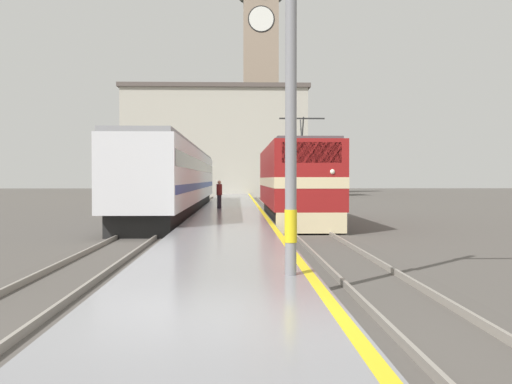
{
  "coord_description": "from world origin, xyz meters",
  "views": [
    {
      "loc": [
        0.37,
        -7.64,
        2.21
      ],
      "look_at": [
        1.43,
        26.84,
        1.45
      ],
      "focal_mm": 42.0,
      "sensor_mm": 36.0,
      "label": 1
    }
  ],
  "objects": [
    {
      "name": "person_on_platform",
      "position": [
        -0.72,
        28.04,
        1.32
      ],
      "size": [
        0.34,
        0.34,
        1.66
      ],
      "color": "#23232D",
      "rests_on": "platform"
    },
    {
      "name": "catenary_mast",
      "position": [
        1.44,
        3.23,
        4.32
      ],
      "size": [
        2.2,
        0.23,
        7.66
      ],
      "color": "gray",
      "rests_on": "platform"
    },
    {
      "name": "ground_plane",
      "position": [
        0.0,
        30.0,
        0.0
      ],
      "size": [
        200.0,
        200.0,
        0.0
      ],
      "primitive_type": "plane",
      "color": "#514C47"
    },
    {
      "name": "clock_tower",
      "position": [
        3.7,
        78.77,
        17.21
      ],
      "size": [
        6.14,
        6.14,
        32.4
      ],
      "color": "gray",
      "rests_on": "ground"
    },
    {
      "name": "station_building",
      "position": [
        -2.34,
        65.76,
        6.73
      ],
      "size": [
        22.52,
        7.82,
        13.4
      ],
      "color": "#B7B2A3",
      "rests_on": "ground"
    },
    {
      "name": "passenger_train",
      "position": [
        -3.32,
        29.62,
        2.2
      ],
      "size": [
        2.92,
        32.03,
        4.09
      ],
      "color": "black",
      "rests_on": "ground"
    },
    {
      "name": "rail_track_near",
      "position": [
        3.24,
        25.0,
        0.03
      ],
      "size": [
        2.84,
        140.0,
        0.16
      ],
      "color": "#514C47",
      "rests_on": "ground"
    },
    {
      "name": "rail_track_far",
      "position": [
        -3.32,
        25.0,
        0.03
      ],
      "size": [
        2.83,
        140.0,
        0.16
      ],
      "color": "#514C47",
      "rests_on": "ground"
    },
    {
      "name": "locomotive_train",
      "position": [
        3.24,
        22.57,
        2.02
      ],
      "size": [
        2.92,
        14.55,
        4.93
      ],
      "color": "black",
      "rests_on": "ground"
    },
    {
      "name": "platform",
      "position": [
        0.0,
        25.0,
        0.22
      ],
      "size": [
        3.68,
        140.0,
        0.45
      ],
      "color": "gray",
      "rests_on": "ground"
    }
  ]
}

